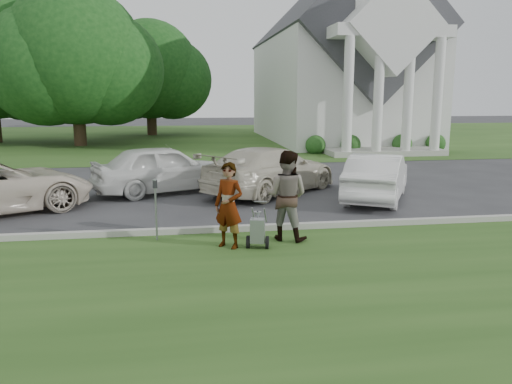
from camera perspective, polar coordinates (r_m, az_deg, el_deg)
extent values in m
plane|color=#333335|center=(11.26, 0.75, -5.21)|extent=(120.00, 120.00, 0.00)
cube|color=#274819|center=(8.47, 4.09, -10.79)|extent=(80.00, 7.00, 0.01)
cube|color=#274819|center=(37.84, -5.91, 6.22)|extent=(80.00, 30.00, 0.01)
cube|color=#9E9E93|center=(11.76, 0.32, -4.12)|extent=(80.00, 0.18, 0.15)
cube|color=white|center=(36.30, 8.85, 11.47)|extent=(9.00, 16.00, 7.00)
cube|color=#38383D|center=(36.50, 9.02, 16.97)|extent=(9.19, 17.00, 9.19)
cube|color=#9E9E93|center=(27.81, 14.29, 4.51)|extent=(6.20, 2.60, 0.30)
cylinder|color=white|center=(25.85, 10.47, 10.53)|extent=(0.50, 0.50, 6.00)
cylinder|color=white|center=(26.41, 13.81, 10.41)|extent=(0.50, 0.50, 6.00)
cylinder|color=white|center=(27.06, 16.99, 10.26)|extent=(0.50, 0.50, 6.00)
cylinder|color=white|center=(27.78, 20.02, 10.08)|extent=(0.50, 0.50, 6.00)
cube|color=white|center=(27.64, 15.09, 17.23)|extent=(6.20, 2.00, 0.60)
cube|color=white|center=(27.67, 15.12, 17.84)|extent=(5.09, 2.20, 5.09)
sphere|color=#1E4C19|center=(27.48, 6.81, 5.33)|extent=(1.10, 1.10, 1.10)
sphere|color=#1E4C19|center=(28.07, 10.77, 5.33)|extent=(1.10, 1.10, 1.10)
sphere|color=#1E4C19|center=(29.20, 16.36, 5.30)|extent=(1.10, 1.10, 1.10)
sphere|color=#1E4C19|center=(30.09, 19.84, 5.25)|extent=(1.10, 1.10, 1.10)
cylinder|color=#332316|center=(33.29, -19.55, 7.75)|extent=(0.76, 0.76, 3.20)
sphere|color=#134014|center=(33.34, -20.00, 14.46)|extent=(8.40, 8.40, 8.40)
sphere|color=#134014|center=(33.29, -16.53, 13.22)|extent=(6.89, 6.89, 6.89)
sphere|color=#134014|center=(33.37, -22.93, 13.17)|extent=(7.22, 7.22, 7.22)
sphere|color=#134014|center=(37.43, -25.03, 13.20)|extent=(7.54, 7.54, 7.54)
cylinder|color=#332316|center=(40.76, -11.85, 8.50)|extent=(0.76, 0.76, 3.00)
sphere|color=#134014|center=(40.77, -12.05, 13.54)|extent=(7.60, 7.60, 7.60)
sphere|color=#134014|center=(40.99, -9.54, 12.55)|extent=(6.23, 6.23, 6.23)
sphere|color=#134014|center=(40.56, -14.24, 12.65)|extent=(6.54, 6.54, 6.54)
cylinder|color=black|center=(10.44, -0.91, -5.74)|extent=(0.13, 0.28, 0.27)
cylinder|color=black|center=(10.41, 1.29, -5.79)|extent=(0.13, 0.28, 0.27)
cylinder|color=#2D2D33|center=(10.43, 0.18, -5.76)|extent=(0.45, 0.14, 0.03)
cube|color=gray|center=(10.36, 0.19, -4.44)|extent=(0.35, 0.31, 0.50)
cone|color=gray|center=(10.27, 0.19, -2.66)|extent=(0.19, 0.19, 0.15)
cylinder|color=#2D2D33|center=(10.26, 0.19, -2.27)|extent=(0.04, 0.04, 0.05)
cylinder|color=gray|center=(10.73, -0.29, -2.65)|extent=(0.18, 0.66, 0.48)
cylinder|color=gray|center=(10.71, 1.07, -2.68)|extent=(0.18, 0.66, 0.48)
cylinder|color=gray|center=(10.99, 0.54, -1.10)|extent=(0.29, 0.09, 0.03)
imported|color=#999999|center=(10.31, -3.13, -1.62)|extent=(0.78, 0.74, 1.79)
imported|color=#999999|center=(10.87, 3.50, -0.48)|extent=(1.20, 1.13, 1.97)
cylinder|color=gray|center=(11.08, -11.34, -2.52)|extent=(0.04, 0.04, 1.19)
cube|color=#2D2D33|center=(10.94, -11.47, 0.90)|extent=(0.10, 0.07, 0.18)
cylinder|color=gray|center=(10.93, -11.49, 1.36)|extent=(0.09, 0.09, 0.03)
imported|color=white|center=(16.54, -10.42, 2.65)|extent=(4.98, 3.41, 1.57)
imported|color=beige|center=(16.20, 1.71, 2.53)|extent=(5.30, 4.99, 1.50)
imported|color=white|center=(15.59, 13.65, 1.71)|extent=(3.38, 4.47, 1.41)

